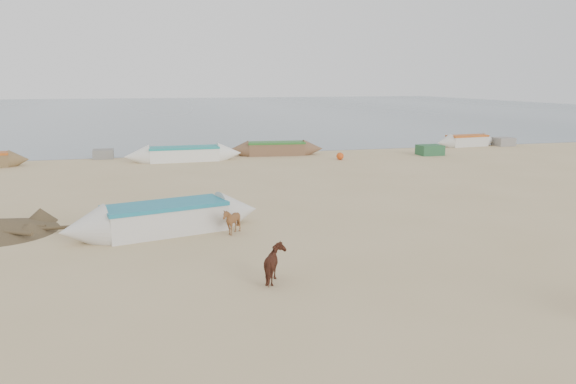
% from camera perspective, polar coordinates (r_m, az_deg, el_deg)
% --- Properties ---
extents(ground, '(140.00, 140.00, 0.00)m').
position_cam_1_polar(ground, '(15.54, 3.89, -6.42)').
color(ground, tan).
rests_on(ground, ground).
extents(sea, '(160.00, 160.00, 0.00)m').
position_cam_1_polar(sea, '(96.22, -12.38, 8.23)').
color(sea, slate).
rests_on(sea, ground).
extents(calf_front, '(0.87, 0.80, 0.85)m').
position_cam_1_polar(calf_front, '(17.52, -5.74, -2.95)').
color(calf_front, brown).
rests_on(calf_front, ground).
extents(calf_right, '(0.81, 0.93, 0.89)m').
position_cam_1_polar(calf_right, '(13.39, -1.18, -7.33)').
color(calf_right, '#51281A').
rests_on(calf_right, ground).
extents(near_canoe, '(6.50, 2.98, 0.94)m').
position_cam_1_polar(near_canoe, '(18.03, -12.33, -2.60)').
color(near_canoe, silver).
rests_on(near_canoe, ground).
extents(waterline_canoes, '(48.12, 3.95, 0.86)m').
position_cam_1_polar(waterline_canoes, '(34.79, -16.93, 3.69)').
color(waterline_canoes, brown).
rests_on(waterline_canoes, ground).
extents(beach_clutter, '(45.99, 5.40, 0.64)m').
position_cam_1_polar(beach_clutter, '(34.73, -1.78, 3.97)').
color(beach_clutter, '#316E44').
rests_on(beach_clutter, ground).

